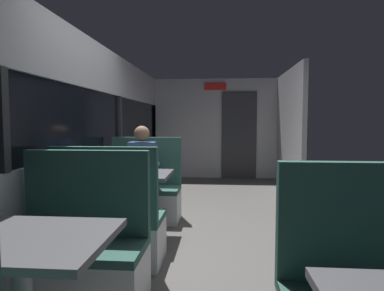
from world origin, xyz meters
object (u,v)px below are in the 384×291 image
dining_table_near_window (21,256)px  bench_mid_window_facing_entry (144,195)px  dining_table_mid_window (130,182)px  bench_near_window_facing_entry (80,259)px  seated_passenger (143,181)px  bench_mid_window_facing_end (111,229)px

dining_table_near_window → bench_mid_window_facing_entry: (0.00, 2.79, -0.31)m
dining_table_mid_window → bench_mid_window_facing_entry: 0.77m
dining_table_near_window → bench_near_window_facing_entry: bearing=90.0°
dining_table_near_window → dining_table_mid_window: bearing=90.0°
bench_near_window_facing_entry → bench_mid_window_facing_entry: 2.09m
dining_table_mid_window → seated_passenger: seated_passenger is taller
bench_near_window_facing_entry → seated_passenger: 2.03m
bench_mid_window_facing_entry → dining_table_mid_window: bearing=-90.0°
dining_table_near_window → bench_mid_window_facing_end: 1.42m
bench_mid_window_facing_end → bench_mid_window_facing_entry: bearing=90.0°
dining_table_near_window → bench_mid_window_facing_end: bearing=90.0°
bench_mid_window_facing_entry → seated_passenger: seated_passenger is taller
dining_table_near_window → seated_passenger: seated_passenger is taller
dining_table_mid_window → bench_mid_window_facing_end: bench_mid_window_facing_end is taller
dining_table_mid_window → bench_mid_window_facing_entry: bearing=90.0°
bench_mid_window_facing_entry → bench_near_window_facing_entry: bearing=-90.0°
bench_mid_window_facing_entry → dining_table_near_window: bearing=-90.0°
dining_table_near_window → bench_mid_window_facing_entry: bearing=90.0°
seated_passenger → bench_near_window_facing_entry: bearing=-90.0°
dining_table_near_window → bench_near_window_facing_entry: size_ratio=0.82×
dining_table_near_window → dining_table_mid_window: (0.00, 2.09, 0.00)m
dining_table_mid_window → bench_mid_window_facing_end: bearing=-90.0°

